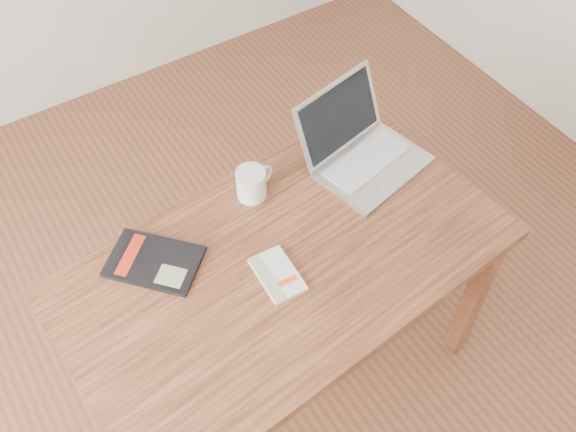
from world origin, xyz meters
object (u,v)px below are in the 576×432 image
desk (285,277)px  black_guidebook (154,262)px  coffee_mug (252,183)px  laptop (361,149)px  white_guidebook (277,274)px

desk → black_guidebook: 0.38m
coffee_mug → laptop: bearing=-21.2°
white_guidebook → coffee_mug: bearing=75.3°
desk → laptop: (0.41, 0.20, 0.14)m
desk → coffee_mug: (0.05, 0.26, 0.14)m
desk → laptop: size_ratio=3.37×
desk → white_guidebook: 0.11m
black_guidebook → laptop: (0.73, 0.01, 0.04)m
white_guidebook → laptop: 0.52m
laptop → black_guidebook: bearing=169.0°
laptop → desk: bearing=-166.1°
desk → coffee_mug: size_ratio=10.08×
white_guidebook → laptop: (0.46, 0.24, 0.04)m
white_guidebook → black_guidebook: white_guidebook is taller
desk → coffee_mug: bearing=74.1°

